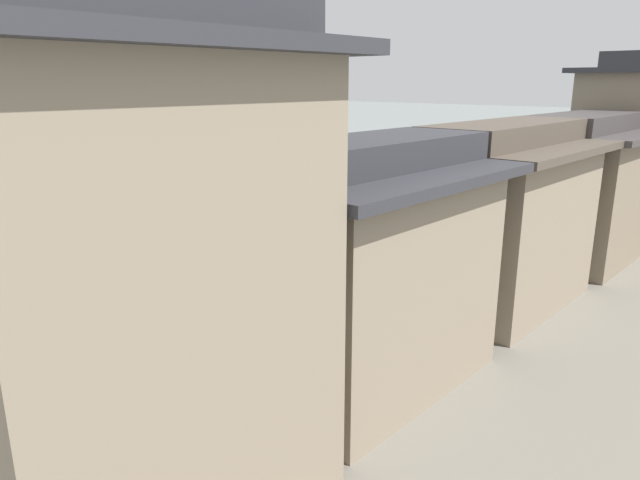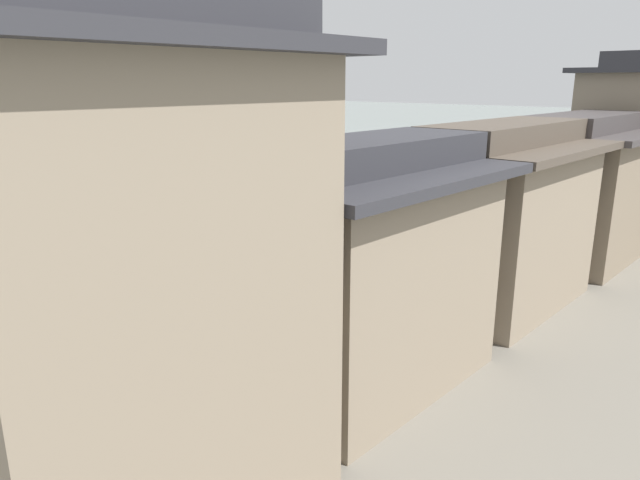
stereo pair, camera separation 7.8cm
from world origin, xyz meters
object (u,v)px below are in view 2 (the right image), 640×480
boat_moored_nearest (480,239)px  house_waterfront_nearest (127,280)px  house_waterfront_narrow (580,189)px  boat_moored_far (578,200)px  boat_midriver_drifting (37,430)px  boat_moored_third (410,270)px  house_waterfront_tall (500,217)px  boat_moored_second (301,314)px  house_waterfront_second (364,266)px

boat_moored_nearest → house_waterfront_nearest: (5.63, -23.37, 5.04)m
house_waterfront_nearest → house_waterfront_narrow: bearing=90.0°
boat_moored_nearest → boat_moored_far: boat_moored_far is taller
boat_midriver_drifting → boat_moored_far: bearing=90.6°
boat_moored_third → boat_midriver_drifting: 16.25m
boat_moored_far → boat_midriver_drifting: (0.42, -37.64, -0.04)m
boat_moored_third → house_waterfront_tall: size_ratio=0.55×
boat_moored_nearest → boat_moored_far: (0.10, 14.26, 0.00)m
house_waterfront_nearest → boat_moored_far: bearing=98.4°
boat_moored_second → house_waterfront_tall: size_ratio=0.64×
boat_moored_second → house_waterfront_tall: house_waterfront_tall is taller
boat_midriver_drifting → house_waterfront_second: size_ratio=0.62×
boat_moored_nearest → house_waterfront_nearest: size_ratio=0.57×
boat_moored_far → boat_midriver_drifting: bearing=-89.4°
house_waterfront_tall → boat_moored_nearest: bearing=119.6°
house_waterfront_tall → house_waterfront_narrow: 7.21m
boat_moored_third → house_waterfront_second: 11.73m
boat_moored_far → boat_midriver_drifting: size_ratio=1.04×
boat_moored_third → house_waterfront_tall: (5.13, -2.54, 3.67)m
boat_moored_nearest → boat_moored_second: 14.00m
house_waterfront_second → house_waterfront_narrow: (0.13, 14.56, -0.00)m
house_waterfront_second → house_waterfront_tall: same height
boat_moored_third → boat_moored_far: 21.39m
boat_moored_second → boat_midriver_drifting: bearing=-88.7°
boat_moored_nearest → boat_moored_far: bearing=89.6°
boat_moored_second → boat_midriver_drifting: (0.21, -9.39, -0.09)m
boat_moored_second → house_waterfront_second: 7.04m
boat_moored_nearest → house_waterfront_second: (5.49, -17.02, 3.74)m
boat_moored_nearest → house_waterfront_tall: house_waterfront_tall is taller
boat_moored_second → boat_moored_far: 28.25m
boat_midriver_drifting → house_waterfront_narrow: house_waterfront_narrow is taller
house_waterfront_tall → house_waterfront_narrow: size_ratio=1.04×
boat_moored_far → boat_midriver_drifting: 37.64m
boat_moored_third → boat_midriver_drifting: size_ratio=0.92×
boat_moored_third → boat_moored_far: boat_moored_third is taller
boat_moored_nearest → house_waterfront_tall: (5.50, -9.67, 3.73)m
boat_moored_far → house_waterfront_narrow: house_waterfront_narrow is taller
boat_moored_nearest → boat_moored_third: (0.37, -7.13, 0.06)m
house_waterfront_second → house_waterfront_tall: (0.01, 7.36, -0.00)m
boat_moored_third → house_waterfront_tall: house_waterfront_tall is taller
boat_moored_nearest → boat_midriver_drifting: 23.38m
boat_moored_nearest → boat_moored_second: (0.31, -13.99, 0.06)m
house_waterfront_nearest → house_waterfront_tall: size_ratio=1.19×
house_waterfront_tall → boat_midriver_drifting: bearing=-110.0°
house_waterfront_nearest → house_waterfront_second: 6.48m
boat_moored_nearest → boat_moored_third: 7.14m
boat_moored_far → house_waterfront_second: (5.40, -31.28, 3.73)m
house_waterfront_nearest → house_waterfront_narrow: house_waterfront_nearest is taller
house_waterfront_narrow → house_waterfront_nearest: bearing=-90.0°
boat_moored_nearest → house_waterfront_narrow: 7.19m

